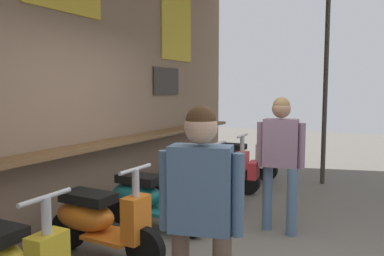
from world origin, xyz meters
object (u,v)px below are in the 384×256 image
Objects in this scene: shopper_with_handbag at (279,152)px; shopper_passing at (201,203)px; scooter_teal at (148,197)px; scooter_cream at (237,158)px; scooter_red at (214,168)px; scooter_orange at (98,219)px; scooter_green at (188,179)px.

shopper_passing is (-2.28, -0.09, 0.01)m from shopper_with_handbag.
scooter_teal is at bearing -151.36° from shopper_passing.
scooter_teal is 0.88× the size of shopper_passing.
scooter_cream is 5.03m from shopper_passing.
shopper_passing is at bearing -68.78° from scooter_red.
scooter_teal and scooter_cream have the same top height.
scooter_cream is at bearing 91.47° from scooter_orange.
scooter_orange is at bearing -51.34° from shopper_with_handbag.
scooter_teal is at bearing -87.91° from scooter_green.
scooter_green is at bearing -115.11° from shopper_with_handbag.
shopper_with_handbag is (-0.45, -1.44, 0.58)m from scooter_green.
scooter_cream is (2.02, 0.00, 0.00)m from scooter_green.
scooter_teal is (0.91, -0.00, 0.00)m from scooter_orange.
scooter_green is 0.88× the size of shopper_passing.
scooter_teal and scooter_red have the same top height.
scooter_green is at bearing -164.46° from shopper_passing.
scooter_red and scooter_cream have the same top height.
scooter_red is 0.88× the size of shopper_passing.
scooter_teal is 1.66m from shopper_with_handbag.
shopper_with_handbag is 1.01× the size of shopper_passing.
scooter_red is 4.03m from shopper_passing.
shopper_passing reaches higher than scooter_cream.
scooter_red is at bearing 92.09° from scooter_green.
scooter_cream is 2.92m from shopper_with_handbag.
scooter_teal is at bearing -91.32° from scooter_red.
scooter_orange is 0.91m from scooter_teal.
scooter_green is at bearing 91.47° from scooter_orange.
shopper_with_handbag is at bearing -61.58° from scooter_cream.
scooter_cream is at bearing 92.09° from scooter_green.
scooter_teal is 1.00× the size of scooter_red.
scooter_teal is 2.00m from scooter_red.
scooter_green is 2.02m from scooter_cream.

